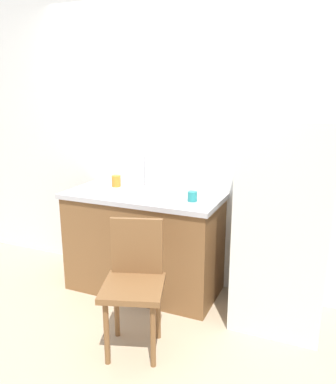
{
  "coord_description": "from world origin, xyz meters",
  "views": [
    {
      "loc": [
        1.28,
        -2.17,
        1.72
      ],
      "look_at": [
        0.09,
        0.6,
        0.93
      ],
      "focal_mm": 36.06,
      "sensor_mm": 36.0,
      "label": 1
    }
  ],
  "objects_px": {
    "cup_teal": "(192,196)",
    "cup_orange": "(116,181)",
    "refrigerator": "(284,225)",
    "chair": "(134,279)"
  },
  "relations": [
    {
      "from": "cup_teal",
      "to": "cup_orange",
      "type": "bearing_deg",
      "value": 166.8
    },
    {
      "from": "refrigerator",
      "to": "cup_teal",
      "type": "xyz_separation_m",
      "value": [
        -0.7,
        -0.05,
        0.15
      ]
    },
    {
      "from": "cup_orange",
      "to": "cup_teal",
      "type": "height_order",
      "value": "cup_orange"
    },
    {
      "from": "chair",
      "to": "cup_orange",
      "type": "distance_m",
      "value": 1.17
    },
    {
      "from": "cup_orange",
      "to": "chair",
      "type": "bearing_deg",
      "value": -53.76
    },
    {
      "from": "refrigerator",
      "to": "cup_orange",
      "type": "distance_m",
      "value": 1.52
    },
    {
      "from": "cup_teal",
      "to": "chair",
      "type": "bearing_deg",
      "value": -103.2
    },
    {
      "from": "cup_orange",
      "to": "cup_teal",
      "type": "distance_m",
      "value": 0.82
    },
    {
      "from": "refrigerator",
      "to": "chair",
      "type": "relative_size",
      "value": 1.73
    },
    {
      "from": "chair",
      "to": "cup_teal",
      "type": "height_order",
      "value": "cup_teal"
    }
  ]
}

